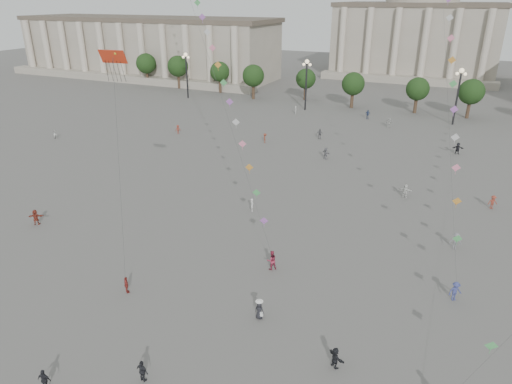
% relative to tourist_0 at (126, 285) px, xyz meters
% --- Properties ---
extents(ground, '(360.00, 360.00, 0.00)m').
position_rel_tourist_0_xyz_m(ground, '(6.65, -0.29, -0.74)').
color(ground, '#504E4B').
rests_on(ground, ground).
extents(hall_west, '(84.00, 26.22, 17.20)m').
position_rel_tourist_0_xyz_m(hall_west, '(-68.35, 93.60, 7.68)').
color(hall_west, gray).
rests_on(hall_west, ground).
extents(hall_central, '(48.30, 34.30, 35.50)m').
position_rel_tourist_0_xyz_m(hall_central, '(6.65, 128.93, 13.49)').
color(hall_central, gray).
rests_on(hall_central, ground).
extents(tree_row, '(137.12, 5.12, 8.00)m').
position_rel_tourist_0_xyz_m(tree_row, '(6.65, 77.71, 4.65)').
color(tree_row, '#35251A').
rests_on(tree_row, ground).
extents(lamp_post_far_west, '(2.00, 0.90, 10.65)m').
position_rel_tourist_0_xyz_m(lamp_post_far_west, '(-38.35, 69.71, 6.61)').
color(lamp_post_far_west, '#262628').
rests_on(lamp_post_far_west, ground).
extents(lamp_post_mid_west, '(2.00, 0.90, 10.65)m').
position_rel_tourist_0_xyz_m(lamp_post_mid_west, '(-8.35, 69.71, 6.61)').
color(lamp_post_mid_west, '#262628').
rests_on(lamp_post_mid_west, ground).
extents(lamp_post_mid_east, '(2.00, 0.90, 10.65)m').
position_rel_tourist_0_xyz_m(lamp_post_mid_east, '(21.65, 69.71, 6.61)').
color(lamp_post_mid_east, '#262628').
rests_on(lamp_post_mid_east, ground).
extents(person_crowd_0, '(1.17, 0.91, 1.85)m').
position_rel_tourist_0_xyz_m(person_crowd_0, '(5.73, 67.29, 0.18)').
color(person_crowd_0, navy).
rests_on(person_crowd_0, ground).
extents(person_crowd_1, '(0.86, 0.96, 1.62)m').
position_rel_tourist_0_xyz_m(person_crowd_1, '(-40.41, 30.57, 0.07)').
color(person_crowd_1, silver).
rests_on(person_crowd_1, ground).
extents(person_crowd_2, '(1.12, 1.19, 1.61)m').
position_rel_tourist_0_xyz_m(person_crowd_2, '(-22.95, 42.21, 0.06)').
color(person_crowd_2, maroon).
rests_on(person_crowd_2, ground).
extents(person_crowd_3, '(1.43, 1.21, 1.55)m').
position_rel_tourist_0_xyz_m(person_crowd_3, '(18.02, -0.88, 0.03)').
color(person_crowd_3, black).
rests_on(person_crowd_3, ground).
extents(person_crowd_4, '(1.53, 1.50, 1.75)m').
position_rel_tourist_0_xyz_m(person_crowd_4, '(10.72, 62.68, 0.13)').
color(person_crowd_4, '#BABAB6').
rests_on(person_crowd_4, ground).
extents(person_crowd_6, '(1.20, 0.80, 1.73)m').
position_rel_tourist_0_xyz_m(person_crowd_6, '(24.49, 19.12, 0.12)').
color(person_crowd_6, slate).
rests_on(person_crowd_6, ground).
extents(person_crowd_7, '(1.63, 0.64, 1.72)m').
position_rel_tourist_0_xyz_m(person_crowd_7, '(18.22, 30.02, 0.11)').
color(person_crowd_7, silver).
rests_on(person_crowd_7, ground).
extents(person_crowd_8, '(1.23, 1.01, 1.65)m').
position_rel_tourist_0_xyz_m(person_crowd_8, '(27.93, 30.85, 0.08)').
color(person_crowd_8, maroon).
rests_on(person_crowd_8, ground).
extents(person_crowd_9, '(1.78, 0.91, 1.83)m').
position_rel_tourist_0_xyz_m(person_crowd_9, '(23.29, 50.78, 0.17)').
color(person_crowd_9, black).
rests_on(person_crowd_9, ground).
extents(person_crowd_10, '(0.54, 0.69, 1.67)m').
position_rel_tourist_0_xyz_m(person_crowd_10, '(-8.86, 65.20, 0.09)').
color(person_crowd_10, beige).
rests_on(person_crowd_10, ground).
extents(person_crowd_12, '(1.67, 1.29, 1.77)m').
position_rel_tourist_0_xyz_m(person_crowd_12, '(5.16, 39.97, 0.14)').
color(person_crowd_12, slate).
rests_on(person_crowd_12, ground).
extents(person_crowd_13, '(0.60, 0.67, 1.54)m').
position_rel_tourist_0_xyz_m(person_crowd_13, '(2.80, 18.64, 0.02)').
color(person_crowd_13, silver).
rests_on(person_crowd_13, ground).
extents(person_crowd_16, '(1.12, 0.78, 1.76)m').
position_rel_tourist_0_xyz_m(person_crowd_16, '(1.17, 49.73, 0.14)').
color(person_crowd_16, '#57575B').
rests_on(person_crowd_16, ground).
extents(person_crowd_17, '(1.01, 1.20, 1.62)m').
position_rel_tourist_0_xyz_m(person_crowd_17, '(-6.53, 43.70, 0.06)').
color(person_crowd_17, brown).
rests_on(person_crowd_17, ground).
extents(tourist_0, '(0.91, 0.83, 1.49)m').
position_rel_tourist_0_xyz_m(tourist_0, '(0.00, 0.00, 0.00)').
color(tourist_0, maroon).
rests_on(tourist_0, ground).
extents(tourist_1, '(0.98, 0.51, 1.60)m').
position_rel_tourist_0_xyz_m(tourist_1, '(7.17, -7.19, 0.05)').
color(tourist_1, black).
rests_on(tourist_1, ground).
extents(tourist_2, '(1.64, 1.28, 1.74)m').
position_rel_tourist_0_xyz_m(tourist_2, '(-16.99, 5.82, 0.12)').
color(tourist_2, maroon).
rests_on(tourist_2, ground).
extents(tourist_4, '(0.95, 0.58, 1.52)m').
position_rel_tourist_0_xyz_m(tourist_4, '(2.02, -10.29, 0.01)').
color(tourist_4, black).
rests_on(tourist_4, ground).
extents(kite_flyer_0, '(1.14, 1.13, 1.86)m').
position_rel_tourist_0_xyz_m(kite_flyer_0, '(9.58, 8.32, 0.18)').
color(kite_flyer_0, '#952841').
rests_on(kite_flyer_0, ground).
extents(kite_flyer_1, '(1.26, 1.14, 1.70)m').
position_rel_tourist_0_xyz_m(kite_flyer_1, '(24.87, 10.28, 0.10)').
color(kite_flyer_1, '#383F7E').
rests_on(kite_flyer_1, ground).
extents(hat_person, '(0.72, 0.60, 1.69)m').
position_rel_tourist_0_xyz_m(hat_person, '(11.40, 1.58, 0.06)').
color(hat_person, black).
rests_on(hat_person, ground).
extents(dragon_kite, '(2.25, 2.30, 17.73)m').
position_rel_tourist_0_xyz_m(dragon_kite, '(-1.88, 3.78, 16.98)').
color(dragon_kite, '#B72B13').
rests_on(dragon_kite, ground).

